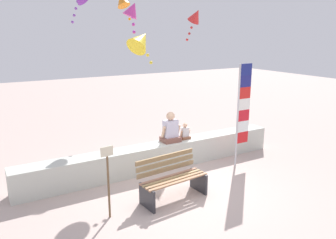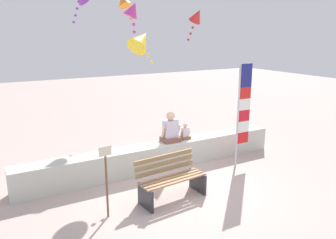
{
  "view_description": "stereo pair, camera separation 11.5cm",
  "coord_description": "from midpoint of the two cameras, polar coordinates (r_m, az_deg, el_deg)",
  "views": [
    {
      "loc": [
        -3.75,
        -5.73,
        3.33
      ],
      "look_at": [
        0.31,
        1.29,
        1.24
      ],
      "focal_mm": 35.91,
      "sensor_mm": 36.0,
      "label": 1
    },
    {
      "loc": [
        -3.65,
        -5.79,
        3.33
      ],
      "look_at": [
        0.31,
        1.29,
        1.24
      ],
      "focal_mm": 35.91,
      "sensor_mm": 36.0,
      "label": 2
    }
  ],
  "objects": [
    {
      "name": "kite_orange",
      "position": [
        10.86,
        -7.28,
        19.42
      ],
      "size": [
        0.6,
        0.63,
        0.84
      ],
      "color": "orange"
    },
    {
      "name": "flag_banner",
      "position": [
        8.61,
        12.85,
        1.76
      ],
      "size": [
        0.4,
        0.05,
        2.62
      ],
      "color": "#B7B7BC",
      "rests_on": "ground"
    },
    {
      "name": "kite_yellow",
      "position": [
        8.66,
        -4.16,
        13.25
      ],
      "size": [
        0.91,
        0.82,
        0.96
      ],
      "color": "yellow"
    },
    {
      "name": "kite_red",
      "position": [
        10.93,
        5.24,
        17.07
      ],
      "size": [
        0.69,
        0.63,
        1.03
      ],
      "color": "red"
    },
    {
      "name": "park_bench",
      "position": [
        7.03,
        0.95,
        -10.16
      ],
      "size": [
        1.48,
        0.73,
        0.88
      ],
      "color": "#A57654",
      "rests_on": "ground"
    },
    {
      "name": "sign_post",
      "position": [
        6.26,
        -9.91,
        -9.45
      ],
      "size": [
        0.24,
        0.04,
        1.39
      ],
      "color": "brown",
      "rests_on": "ground"
    },
    {
      "name": "person_adult",
      "position": [
        8.53,
        0.83,
        -1.81
      ],
      "size": [
        0.51,
        0.37,
        0.77
      ],
      "color": "brown",
      "rests_on": "seawall_ledge"
    },
    {
      "name": "seawall_ledge",
      "position": [
        8.51,
        -1.47,
        -6.28
      ],
      "size": [
        6.88,
        0.52,
        0.64
      ],
      "primitive_type": "cube",
      "color": "beige",
      "rests_on": "ground"
    },
    {
      "name": "ground_plane",
      "position": [
        7.61,
        3.18,
        -11.54
      ],
      "size": [
        40.0,
        40.0,
        0.0
      ],
      "primitive_type": "plane",
      "color": "#BAA49A"
    },
    {
      "name": "kite_magenta",
      "position": [
        8.8,
        -5.62,
        18.02
      ],
      "size": [
        0.59,
        0.58,
        0.82
      ],
      "color": "#DB3D9E"
    },
    {
      "name": "person_child",
      "position": [
        8.79,
        3.3,
        -2.27
      ],
      "size": [
        0.28,
        0.2,
        0.43
      ],
      "color": "brown",
      "rests_on": "seawall_ledge"
    }
  ]
}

